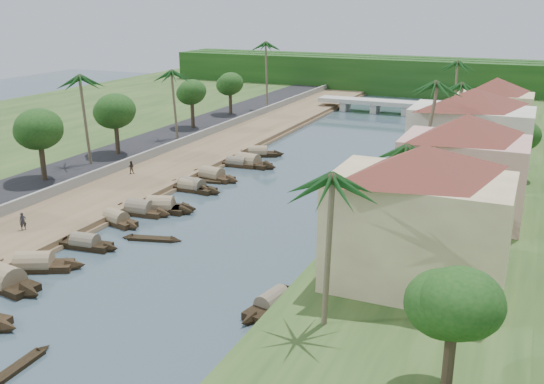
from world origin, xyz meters
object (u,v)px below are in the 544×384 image
at_px(bridge, 391,104).
at_px(building_near, 419,216).
at_px(sampan_1, 3,281).
at_px(person_near, 23,221).

bearing_deg(bridge, building_near, -75.61).
height_order(bridge, sampan_1, bridge).
distance_m(sampan_1, person_near, 9.95).
bearing_deg(sampan_1, bridge, 92.32).
bearing_deg(building_near, person_near, -176.15).
xyz_separation_m(building_near, person_near, (-34.53, -2.32, -4.77)).
distance_m(bridge, person_near, 77.89).
xyz_separation_m(bridge, building_near, (18.99, -74.00, 4.66)).
xyz_separation_m(sampan_1, person_near, (-5.87, 7.95, 1.19)).
relative_size(bridge, building_near, 1.89).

